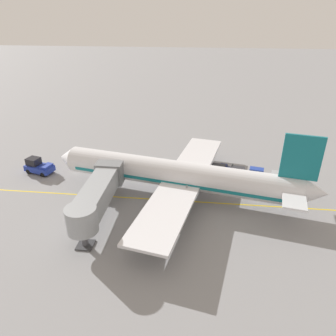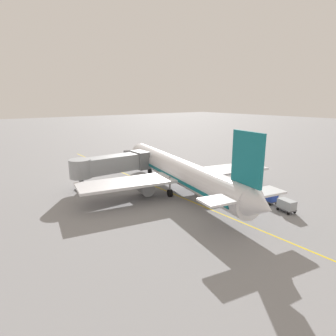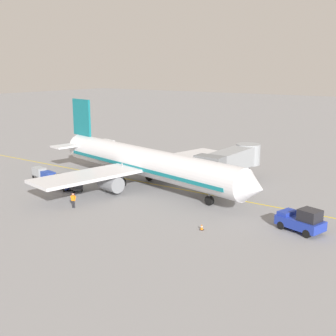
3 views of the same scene
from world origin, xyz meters
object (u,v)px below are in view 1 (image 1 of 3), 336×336
(parked_airliner, at_px, (179,175))
(safety_cone_nose_left, at_px, (98,160))
(baggage_tug_lead, at_px, (227,169))
(baggage_cart_front, at_px, (218,168))
(jet_bridge, at_px, (97,195))
(pushback_tractor, at_px, (39,166))
(baggage_cart_second_in_train, at_px, (237,171))
(baggage_cart_third_in_train, at_px, (256,172))
(ground_crew_wing_walker, at_px, (188,154))
(baggage_cart_tail_end, at_px, (278,176))

(parked_airliner, relative_size, safety_cone_nose_left, 62.93)
(baggage_tug_lead, height_order, baggage_cart_front, baggage_tug_lead)
(jet_bridge, xyz_separation_m, baggage_tug_lead, (13.98, -16.36, -2.74))
(pushback_tractor, bearing_deg, parked_airliner, -100.89)
(parked_airliner, bearing_deg, jet_bridge, 125.24)
(baggage_tug_lead, distance_m, baggage_cart_front, 1.44)
(baggage_cart_front, bearing_deg, baggage_cart_second_in_train, -100.75)
(jet_bridge, distance_m, baggage_tug_lead, 21.70)
(baggage_tug_lead, bearing_deg, baggage_cart_second_in_train, -119.54)
(baggage_cart_front, relative_size, baggage_cart_third_in_train, 1.00)
(baggage_tug_lead, relative_size, baggage_cart_third_in_train, 0.91)
(baggage_cart_third_in_train, bearing_deg, baggage_cart_front, 83.69)
(safety_cone_nose_left, bearing_deg, ground_crew_wing_walker, -80.88)
(baggage_cart_third_in_train, relative_size, baggage_cart_tail_end, 1.00)
(baggage_cart_second_in_train, xyz_separation_m, safety_cone_nose_left, (2.95, 23.20, -0.66))
(jet_bridge, bearing_deg, pushback_tractor, 50.59)
(baggage_cart_front, bearing_deg, ground_crew_wing_walker, 46.43)
(baggage_tug_lead, xyz_separation_m, safety_cone_nose_left, (2.09, 21.69, -0.42))
(pushback_tractor, relative_size, ground_crew_wing_walker, 2.86)
(jet_bridge, relative_size, ground_crew_wing_walker, 7.88)
(baggage_cart_third_in_train, bearing_deg, safety_cone_nose_left, 83.36)
(baggage_cart_front, xyz_separation_m, baggage_cart_tail_end, (-1.61, -8.87, 0.00))
(parked_airliner, relative_size, baggage_tug_lead, 13.65)
(baggage_cart_tail_end, bearing_deg, jet_bridge, 116.84)
(baggage_cart_front, height_order, ground_crew_wing_walker, ground_crew_wing_walker)
(baggage_cart_front, distance_m, safety_cone_nose_left, 20.45)
(baggage_cart_front, relative_size, baggage_cart_second_in_train, 1.00)
(pushback_tractor, relative_size, baggage_cart_third_in_train, 1.62)
(pushback_tractor, height_order, baggage_cart_front, pushback_tractor)
(baggage_cart_front, bearing_deg, jet_bridge, 132.41)
(baggage_cart_front, bearing_deg, baggage_cart_tail_end, -100.31)
(jet_bridge, xyz_separation_m, pushback_tractor, (10.92, 13.29, -2.35))
(baggage_cart_third_in_train, height_order, ground_crew_wing_walker, ground_crew_wing_walker)
(pushback_tractor, xyz_separation_m, baggage_cart_third_in_train, (2.13, -34.02, -0.15))
(jet_bridge, xyz_separation_m, baggage_cart_third_in_train, (13.04, -20.73, -2.51))
(pushback_tractor, height_order, baggage_cart_tail_end, pushback_tractor)
(baggage_cart_second_in_train, relative_size, baggage_cart_third_in_train, 1.00)
(baggage_cart_second_in_train, distance_m, baggage_cart_third_in_train, 2.86)
(safety_cone_nose_left, bearing_deg, baggage_cart_front, -96.73)
(baggage_tug_lead, xyz_separation_m, baggage_cart_front, (-0.31, 1.39, 0.24))
(baggage_tug_lead, xyz_separation_m, baggage_cart_tail_end, (-1.92, -7.48, 0.24))
(baggage_cart_second_in_train, xyz_separation_m, ground_crew_wing_walker, (5.39, 7.98, 0.00))
(baggage_cart_second_in_train, distance_m, baggage_cart_tail_end, 6.06)
(ground_crew_wing_walker, bearing_deg, pushback_tractor, 108.16)
(baggage_cart_tail_end, relative_size, safety_cone_nose_left, 5.05)
(pushback_tractor, height_order, baggage_cart_third_in_train, pushback_tractor)
(baggage_cart_second_in_train, bearing_deg, jet_bridge, 126.30)
(baggage_cart_third_in_train, bearing_deg, baggage_cart_second_in_train, 88.27)
(parked_airliner, relative_size, baggage_cart_second_in_train, 12.46)
(parked_airliner, distance_m, pushback_tractor, 23.09)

